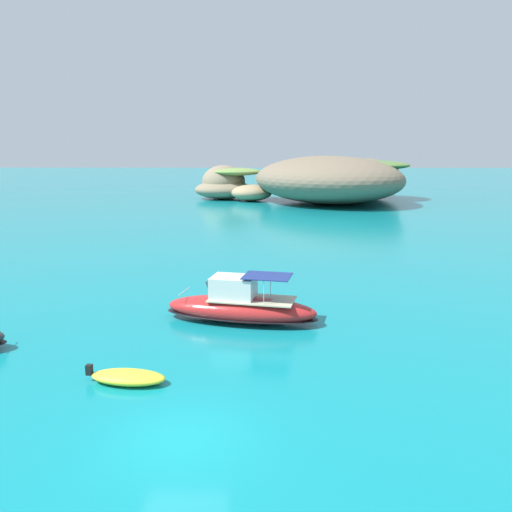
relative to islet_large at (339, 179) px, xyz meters
name	(u,v)px	position (x,y,z in m)	size (l,w,h in m)	color
ground_plane	(181,440)	(-13.43, -65.80, -3.30)	(400.00, 400.00, 0.00)	#0F7F89
islet_large	(339,179)	(0.00, 0.00, 0.00)	(29.31, 33.29, 6.78)	#756651
islet_small	(229,185)	(-16.84, 3.73, -1.10)	(13.37, 13.30, 5.20)	#84755B
motorboat_red	(240,306)	(-12.26, -55.77, -2.58)	(7.45, 3.58, 2.25)	red
dinghy_tender	(128,377)	(-15.79, -62.30, -3.07)	(2.86, 1.42, 0.58)	yellow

